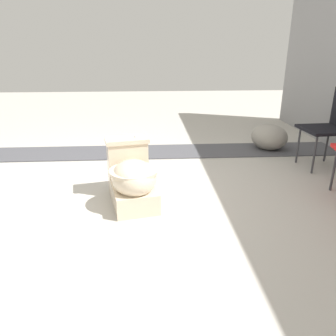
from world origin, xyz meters
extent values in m
plane|color=#B7B2A8|center=(0.00, 0.00, 0.00)|extent=(14.00, 14.00, 0.00)
cube|color=#4C4C51|center=(-1.21, 0.50, 0.01)|extent=(0.56, 8.00, 0.01)
cube|color=beige|center=(0.16, 0.10, 0.09)|extent=(0.66, 0.46, 0.17)
ellipsoid|color=beige|center=(0.26, 0.12, 0.26)|extent=(0.51, 0.44, 0.28)
cylinder|color=beige|center=(0.26, 0.12, 0.32)|extent=(0.46, 0.46, 0.03)
cube|color=beige|center=(-0.05, 0.06, 0.32)|extent=(0.25, 0.37, 0.30)
cube|color=beige|center=(-0.05, 0.06, 0.49)|extent=(0.28, 0.40, 0.04)
cylinder|color=silver|center=(-0.06, 0.14, 0.51)|extent=(0.02, 0.02, 0.01)
cube|color=black|center=(-0.57, 2.10, 0.42)|extent=(0.46, 0.46, 0.03)
cylinder|color=#38383D|center=(-0.39, 1.94, 0.20)|extent=(0.02, 0.02, 0.40)
cylinder|color=#38383D|center=(-0.73, 1.92, 0.20)|extent=(0.02, 0.02, 0.40)
cylinder|color=#38383D|center=(-0.75, 2.26, 0.20)|extent=(0.02, 0.02, 0.40)
cylinder|color=#38383D|center=(0.03, 1.91, 0.20)|extent=(0.02, 0.02, 0.40)
ellipsoid|color=gray|center=(-1.24, 1.78, 0.16)|extent=(0.62, 0.61, 0.32)
camera|label=1|loc=(2.68, 0.24, 1.25)|focal=35.00mm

